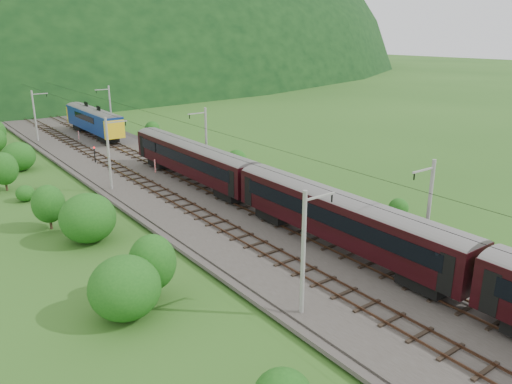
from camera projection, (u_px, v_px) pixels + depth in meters
ground at (368, 288)px, 34.82m from camera, size 600.00×600.00×0.00m
railbed at (278, 240)px, 42.44m from camera, size 14.00×220.00×0.30m
track_left at (256, 244)px, 41.01m from camera, size 2.40×220.00×0.27m
track_right at (300, 231)px, 43.72m from camera, size 2.40×220.00×0.27m
catenary_left at (109, 152)px, 54.50m from camera, size 2.54×192.28×8.00m
catenary_right at (206, 138)px, 61.42m from camera, size 2.54×192.28×8.00m
overhead_wires at (280, 161)px, 40.31m from camera, size 4.83×198.00×0.03m
train at (340, 210)px, 39.15m from camera, size 3.14×125.16×5.46m
hazard_post_near at (79, 135)px, 81.02m from camera, size 0.15×0.15×1.41m
hazard_post_far at (155, 166)px, 62.00m from camera, size 0.18×0.18×1.67m
signal at (95, 153)px, 66.61m from camera, size 0.24×0.24×2.13m
vegetation_left at (92, 230)px, 38.39m from camera, size 10.53×141.26×7.02m
vegetation_right at (326, 186)px, 54.17m from camera, size 6.68×97.97×2.39m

